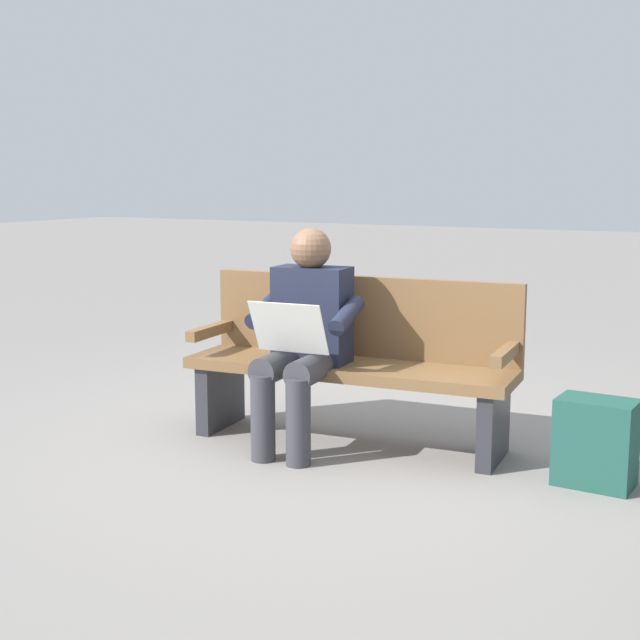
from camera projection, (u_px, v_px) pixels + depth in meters
ground_plane at (348, 443)px, 4.85m from camera, size 40.00×40.00×0.00m
bench_near at (353, 359)px, 4.84m from camera, size 1.84×0.64×0.90m
person_seated at (304, 333)px, 4.68m from camera, size 0.60×0.60×1.18m
backpack at (596, 443)px, 4.17m from camera, size 0.37×0.29×0.42m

